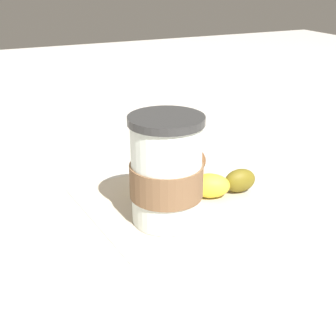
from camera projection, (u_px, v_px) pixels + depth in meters
The scene contains 6 objects.
ground_plane at pixel (168, 202), 0.68m from camera, with size 3.00×3.00×0.00m, color beige.
paper_napkin at pixel (168, 202), 0.68m from camera, with size 0.23×0.23×0.00m, color beige.
coffee_cup at pixel (166, 172), 0.60m from camera, with size 0.10×0.10×0.14m.
muffin at pixel (177, 169), 0.68m from camera, with size 0.08×0.08×0.08m.
banana at pixel (193, 183), 0.69m from camera, with size 0.12×0.17×0.04m.
sugar_packet at pixel (155, 161), 0.81m from camera, with size 0.05×0.03×0.01m, color #E0B27F.
Camera 1 is at (-0.55, 0.25, 0.32)m, focal length 50.00 mm.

